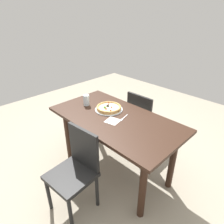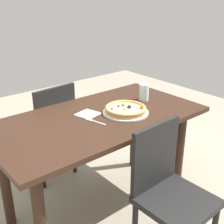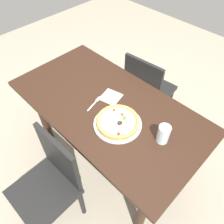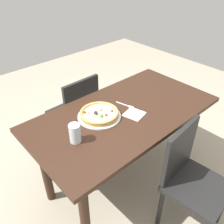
{
  "view_description": "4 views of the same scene",
  "coord_description": "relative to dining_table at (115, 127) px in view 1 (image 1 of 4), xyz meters",
  "views": [
    {
      "loc": [
        -1.34,
        1.37,
        1.85
      ],
      "look_at": [
        0.09,
        -0.04,
        0.79
      ],
      "focal_mm": 31.88,
      "sensor_mm": 36.0,
      "label": 1
    },
    {
      "loc": [
        -1.13,
        -1.51,
        1.59
      ],
      "look_at": [
        0.09,
        -0.04,
        0.79
      ],
      "focal_mm": 47.54,
      "sensor_mm": 36.0,
      "label": 2
    },
    {
      "loc": [
        0.82,
        -0.77,
        1.95
      ],
      "look_at": [
        0.09,
        -0.04,
        0.79
      ],
      "focal_mm": 35.48,
      "sensor_mm": 36.0,
      "label": 3
    },
    {
      "loc": [
        1.1,
        1.07,
        1.83
      ],
      "look_at": [
        0.09,
        -0.04,
        0.79
      ],
      "focal_mm": 38.34,
      "sensor_mm": 36.0,
      "label": 4
    }
  ],
  "objects": [
    {
      "name": "fork",
      "position": [
        -0.07,
        -0.05,
        0.12
      ],
      "size": [
        0.06,
        0.16,
        0.0
      ],
      "rotation": [
        0.0,
        0.0,
        1.81
      ],
      "color": "silver",
      "rests_on": "dining_table"
    },
    {
      "name": "plate",
      "position": [
        0.19,
        -0.08,
        0.12
      ],
      "size": [
        0.33,
        0.33,
        0.01
      ],
      "primitive_type": "cylinder",
      "color": "silver",
      "rests_on": "dining_table"
    },
    {
      "name": "pizza",
      "position": [
        0.19,
        -0.08,
        0.15
      ],
      "size": [
        0.29,
        0.29,
        0.05
      ],
      "color": "tan",
      "rests_on": "plate"
    },
    {
      "name": "ground_plane",
      "position": [
        0.0,
        0.0,
        -0.65
      ],
      "size": [
        6.0,
        6.0,
        0.0
      ],
      "primitive_type": "plane",
      "color": "#9E937F"
    },
    {
      "name": "chair_near",
      "position": [
        0.06,
        -0.61,
        -0.17
      ],
      "size": [
        0.41,
        0.41,
        0.87
      ],
      "rotation": [
        0.0,
        0.0,
        3.17
      ],
      "color": "black",
      "rests_on": "ground"
    },
    {
      "name": "chair_far",
      "position": [
        -0.07,
        0.61,
        -0.17
      ],
      "size": [
        0.43,
        0.43,
        0.87
      ],
      "rotation": [
        0.0,
        0.0,
        0.09
      ],
      "color": "black",
      "rests_on": "ground"
    },
    {
      "name": "drinking_glass",
      "position": [
        0.48,
        0.03,
        0.19
      ],
      "size": [
        0.08,
        0.08,
        0.13
      ],
      "primitive_type": "cylinder",
      "color": "silver",
      "rests_on": "dining_table"
    },
    {
      "name": "dining_table",
      "position": [
        0.0,
        0.0,
        0.0
      ],
      "size": [
        1.5,
        0.79,
        0.77
      ],
      "color": "#331E14",
      "rests_on": "ground"
    },
    {
      "name": "napkin",
      "position": [
        -0.03,
        0.08,
        0.12
      ],
      "size": [
        0.17,
        0.17,
        0.0
      ],
      "primitive_type": "cube",
      "rotation": [
        0.0,
        0.0,
        0.24
      ],
      "color": "white",
      "rests_on": "dining_table"
    }
  ]
}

